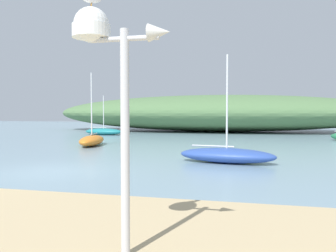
{
  "coord_description": "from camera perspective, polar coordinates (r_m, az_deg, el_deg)",
  "views": [
    {
      "loc": [
        6.85,
        -10.91,
        2.13
      ],
      "look_at": [
        3.49,
        3.39,
        1.53
      ],
      "focal_mm": 36.79,
      "sensor_mm": 36.0,
      "label": 1
    }
  ],
  "objects": [
    {
      "name": "ground_plane",
      "position": [
        13.06,
        -18.78,
        -7.18
      ],
      "size": [
        120.0,
        120.0,
        0.0
      ],
      "primitive_type": "plane",
      "color": "#7A99A8"
    },
    {
      "name": "distant_hill",
      "position": [
        38.73,
        7.94,
        2.13
      ],
      "size": [
        37.24,
        12.33,
        4.03
      ],
      "primitive_type": "ellipsoid",
      "color": "#517547",
      "rests_on": "ground"
    },
    {
      "name": "mast_structure",
      "position": [
        4.77,
        -10.59,
        12.13
      ],
      "size": [
        1.34,
        0.51,
        3.33
      ],
      "color": "silver",
      "rests_on": "beach_sand"
    },
    {
      "name": "sailboat_east_reach",
      "position": [
        14.65,
        9.69,
        -4.77
      ],
      "size": [
        4.22,
        2.01,
        4.51
      ],
      "color": "#2D4C9E",
      "rests_on": "ground"
    },
    {
      "name": "sailboat_west_reach",
      "position": [
        32.67,
        -10.61,
        -0.9
      ],
      "size": [
        3.93,
        1.83,
        3.67
      ],
      "color": "teal",
      "rests_on": "ground"
    },
    {
      "name": "sailboat_near_shore",
      "position": [
        22.39,
        -12.51,
        -2.31
      ],
      "size": [
        2.06,
        4.04,
        4.61
      ],
      "color": "orange",
      "rests_on": "ground"
    }
  ]
}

